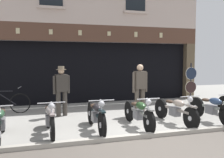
# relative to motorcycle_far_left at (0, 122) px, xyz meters

# --- Properties ---
(ground) EXTENTS (21.72, 22.00, 0.18)m
(ground) POSITION_rel_motorcycle_far_left_xyz_m (3.21, -1.90, -0.46)
(ground) COLOR #98958E
(shop_facade) EXTENTS (10.02, 4.42, 6.08)m
(shop_facade) POSITION_rel_motorcycle_far_left_xyz_m (3.21, 6.11, 1.25)
(shop_facade) COLOR black
(shop_facade) RESTS_ON ground
(motorcycle_far_left) EXTENTS (0.62, 2.09, 0.92)m
(motorcycle_far_left) POSITION_rel_motorcycle_far_left_xyz_m (0.00, 0.00, 0.00)
(motorcycle_far_left) COLOR black
(motorcycle_far_left) RESTS_ON ground
(motorcycle_left) EXTENTS (0.62, 1.95, 0.91)m
(motorcycle_left) POSITION_rel_motorcycle_far_left_xyz_m (1.12, 0.09, -0.01)
(motorcycle_left) COLOR black
(motorcycle_left) RESTS_ON ground
(motorcycle_center_left) EXTENTS (0.62, 1.99, 0.91)m
(motorcycle_center_left) POSITION_rel_motorcycle_far_left_xyz_m (2.30, 0.09, -0.01)
(motorcycle_center_left) COLOR black
(motorcycle_center_left) RESTS_ON ground
(motorcycle_center) EXTENTS (0.62, 2.00, 0.90)m
(motorcycle_center) POSITION_rel_motorcycle_far_left_xyz_m (3.49, 0.08, -0.01)
(motorcycle_center) COLOR black
(motorcycle_center) RESTS_ON ground
(motorcycle_center_right) EXTENTS (0.62, 2.02, 0.90)m
(motorcycle_center_right) POSITION_rel_motorcycle_far_left_xyz_m (4.67, 0.13, -0.01)
(motorcycle_center_right) COLOR black
(motorcycle_center_right) RESTS_ON ground
(motorcycle_right) EXTENTS (0.62, 1.96, 0.92)m
(motorcycle_right) POSITION_rel_motorcycle_far_left_xyz_m (5.81, -0.02, 0.00)
(motorcycle_right) COLOR black
(motorcycle_right) RESTS_ON ground
(salesman_left) EXTENTS (0.55, 0.33, 1.64)m
(salesman_left) POSITION_rel_motorcycle_far_left_xyz_m (1.60, 2.09, 0.48)
(salesman_left) COLOR #38332D
(salesman_left) RESTS_ON ground
(shopkeeper_center) EXTENTS (0.56, 0.27, 1.70)m
(shopkeeper_center) POSITION_rel_motorcycle_far_left_xyz_m (4.13, 1.48, 0.52)
(shopkeeper_center) COLOR brown
(shopkeeper_center) RESTS_ON ground
(tyre_sign_pole) EXTENTS (0.52, 0.06, 1.71)m
(tyre_sign_pole) POSITION_rel_motorcycle_far_left_xyz_m (7.03, 2.85, 0.54)
(tyre_sign_pole) COLOR #232328
(tyre_sign_pole) RESTS_ON ground
(advert_board_near) EXTENTS (0.80, 0.03, 0.96)m
(advert_board_near) POSITION_rel_motorcycle_far_left_xyz_m (1.11, 4.49, 1.31)
(advert_board_near) COLOR silver
(advert_board_far) EXTENTS (0.64, 0.03, 1.05)m
(advert_board_far) POSITION_rel_motorcycle_far_left_xyz_m (-0.00, 4.49, 1.45)
(advert_board_far) COLOR silver
(leaning_bicycle) EXTENTS (1.79, 0.50, 0.94)m
(leaning_bicycle) POSITION_rel_motorcycle_far_left_xyz_m (-0.29, 3.07, -0.05)
(leaning_bicycle) COLOR black
(leaning_bicycle) RESTS_ON ground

